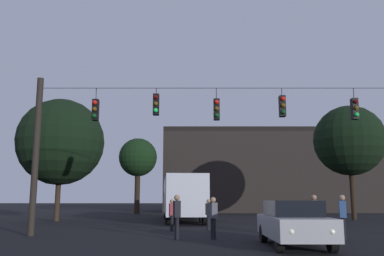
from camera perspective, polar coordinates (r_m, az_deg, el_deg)
name	(u,v)px	position (r m, az deg, el deg)	size (l,w,h in m)	color
ground_plane	(212,219)	(31.17, 2.85, -12.60)	(168.00, 168.00, 0.00)	black
overhead_signal_span	(225,139)	(18.03, 4.55, -1.54)	(16.77, 0.44, 6.92)	black
city_bus	(184,194)	(29.11, -1.13, -9.15)	(3.36, 11.16, 3.00)	#B7BCC6
car_near_right	(295,222)	(14.45, 14.14, -12.63)	(1.83, 4.35, 1.52)	#99999E
pedestrian_crossing_left	(215,215)	(16.49, 3.16, -12.06)	(0.34, 0.42, 1.63)	black
pedestrian_crossing_center	(344,214)	(17.09, 20.47, -11.21)	(0.33, 0.41, 1.72)	black
pedestrian_crossing_right	(173,213)	(20.42, -2.65, -11.78)	(0.31, 0.40, 1.53)	black
pedestrian_near_bus	(210,213)	(21.00, 2.50, -11.72)	(0.33, 0.41, 1.53)	black
pedestrian_trailing	(178,214)	(16.33, -1.94, -11.88)	(0.32, 0.41, 1.72)	black
pedestrian_far_side	(316,212)	(18.79, 16.90, -11.17)	(0.29, 0.39, 1.73)	black
corner_building	(266,173)	(50.29, 10.21, -6.15)	(23.52, 13.04, 9.08)	black
tree_left_silhouette	(62,142)	(30.23, -17.66, -1.87)	(6.05, 6.05, 8.50)	#2D2116
tree_behind_building	(351,141)	(32.61, 21.24, -1.64)	(5.21, 5.21, 8.40)	black
tree_right_far	(139,158)	(42.32, -7.36, -4.17)	(3.90, 3.90, 7.61)	black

